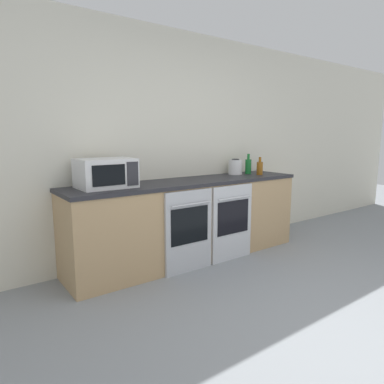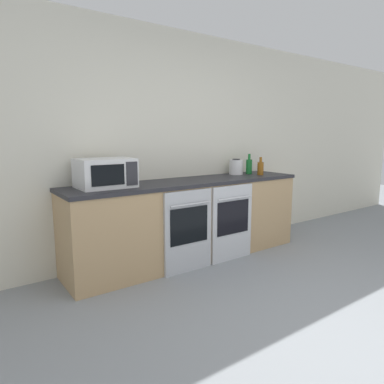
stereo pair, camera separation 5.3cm
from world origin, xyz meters
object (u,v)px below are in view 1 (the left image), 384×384
Objects in this scene: bottle_amber at (260,168)px; bottle_green at (248,166)px; oven_right at (232,222)px; kettle at (235,167)px; microwave at (106,173)px; oven_left at (189,231)px.

bottle_green is at bearing 101.78° from bottle_amber.
oven_right is 0.87m from kettle.
microwave reaches higher than bottle_amber.
oven_left is 3.31× the size of bottle_green.
microwave is at bearing -176.90° from kettle.
microwave is 1.80m from kettle.
oven_right is at bearing -147.84° from bottle_green.
bottle_green is 1.30× the size of kettle.
bottle_amber is (0.68, 0.24, 0.56)m from oven_right.
microwave is (-0.73, 0.36, 0.61)m from oven_left.
oven_left is 1.29m from kettle.
oven_right is at bearing -160.84° from bottle_amber.
oven_right is (0.60, 0.00, 0.00)m from oven_left.
oven_left is 0.60m from oven_right.
bottle_amber reaches higher than oven_left.
bottle_amber is at bearing -78.22° from bottle_green.
microwave reaches higher than oven_left.
kettle is (-0.18, 0.05, -0.01)m from bottle_green.
microwave is 2.02× the size of bottle_green.
oven_right is at bearing -15.17° from microwave.
bottle_green reaches higher than kettle.
bottle_green is (0.65, 0.41, 0.58)m from oven_right.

